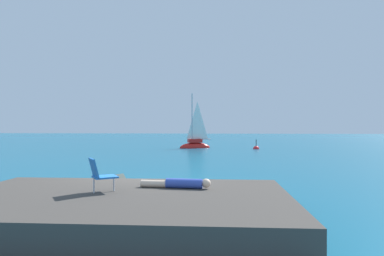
{
  "coord_description": "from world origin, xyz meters",
  "views": [
    {
      "loc": [
        2.52,
        -11.14,
        2.11
      ],
      "look_at": [
        0.07,
        17.02,
        1.91
      ],
      "focal_mm": 32.64,
      "sensor_mm": 36.0,
      "label": 1
    }
  ],
  "objects_px": {
    "person_sunbather": "(179,183)",
    "marker_buoy": "(256,149)",
    "beach_chair": "(100,173)",
    "sailboat_near": "(195,145)"
  },
  "relations": [
    {
      "from": "beach_chair",
      "to": "marker_buoy",
      "type": "distance_m",
      "value": 24.56
    },
    {
      "from": "person_sunbather",
      "to": "marker_buoy",
      "type": "relative_size",
      "value": 1.56
    },
    {
      "from": "person_sunbather",
      "to": "beach_chair",
      "type": "relative_size",
      "value": 2.21
    },
    {
      "from": "sailboat_near",
      "to": "person_sunbather",
      "type": "height_order",
      "value": "sailboat_near"
    },
    {
      "from": "beach_chair",
      "to": "marker_buoy",
      "type": "bearing_deg",
      "value": 42.38
    },
    {
      "from": "person_sunbather",
      "to": "beach_chair",
      "type": "bearing_deg",
      "value": 26.44
    },
    {
      "from": "sailboat_near",
      "to": "beach_chair",
      "type": "bearing_deg",
      "value": 69.0
    },
    {
      "from": "beach_chair",
      "to": "marker_buoy",
      "type": "relative_size",
      "value": 0.71
    },
    {
      "from": "beach_chair",
      "to": "marker_buoy",
      "type": "height_order",
      "value": "beach_chair"
    },
    {
      "from": "sailboat_near",
      "to": "beach_chair",
      "type": "height_order",
      "value": "sailboat_near"
    }
  ]
}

